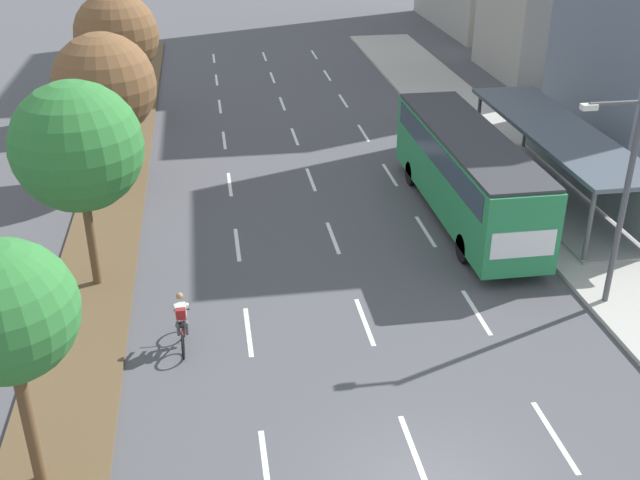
# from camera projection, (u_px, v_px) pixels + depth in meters

# --- Properties ---
(median_strip) EXTENTS (2.60, 52.00, 0.12)m
(median_strip) POSITION_uv_depth(u_px,v_px,m) (117.00, 176.00, 32.99)
(median_strip) COLOR brown
(median_strip) RESTS_ON ground
(sidewalk_right) EXTENTS (4.50, 52.00, 0.15)m
(sidewalk_right) POSITION_uv_depth(u_px,v_px,m) (502.00, 154.00, 35.38)
(sidewalk_right) COLOR #ADAAA3
(sidewalk_right) RESTS_ON ground
(lane_divider_left) EXTENTS (0.14, 47.85, 0.01)m
(lane_divider_left) POSITION_uv_depth(u_px,v_px,m) (230.00, 184.00, 32.28)
(lane_divider_left) COLOR white
(lane_divider_left) RESTS_ON ground
(lane_divider_center) EXTENTS (0.14, 47.85, 0.01)m
(lane_divider_center) POSITION_uv_depth(u_px,v_px,m) (311.00, 179.00, 32.76)
(lane_divider_center) COLOR white
(lane_divider_center) RESTS_ON ground
(lane_divider_right) EXTENTS (0.14, 47.85, 0.01)m
(lane_divider_right) POSITION_uv_depth(u_px,v_px,m) (390.00, 175.00, 33.24)
(lane_divider_right) COLOR white
(lane_divider_right) RESTS_ON ground
(bus_shelter) EXTENTS (2.90, 11.89, 2.86)m
(bus_shelter) POSITION_uv_depth(u_px,v_px,m) (561.00, 156.00, 30.10)
(bus_shelter) COLOR gray
(bus_shelter) RESTS_ON sidewalk_right
(bus) EXTENTS (2.54, 11.29, 3.37)m
(bus) POSITION_uv_depth(u_px,v_px,m) (466.00, 167.00, 28.48)
(bus) COLOR #28844C
(bus) RESTS_ON ground
(cyclist) EXTENTS (0.46, 1.82, 1.71)m
(cyclist) POSITION_uv_depth(u_px,v_px,m) (182.00, 323.00, 21.30)
(cyclist) COLOR black
(cyclist) RESTS_ON ground
(median_tree_nearest) EXTENTS (2.95, 2.95, 5.89)m
(median_tree_nearest) POSITION_uv_depth(u_px,v_px,m) (4.00, 313.00, 14.88)
(median_tree_nearest) COLOR brown
(median_tree_nearest) RESTS_ON median_strip
(median_tree_second) EXTENTS (3.95, 3.95, 6.64)m
(median_tree_second) POSITION_uv_depth(u_px,v_px,m) (77.00, 147.00, 22.55)
(median_tree_second) COLOR brown
(median_tree_second) RESTS_ON median_strip
(median_tree_third) EXTENTS (4.17, 4.17, 6.23)m
(median_tree_third) POSITION_uv_depth(u_px,v_px,m) (104.00, 85.00, 30.52)
(median_tree_third) COLOR brown
(median_tree_third) RESTS_ON median_strip
(median_tree_fourth) EXTENTS (4.24, 4.24, 6.44)m
(median_tree_fourth) POSITION_uv_depth(u_px,v_px,m) (116.00, 35.00, 38.15)
(median_tree_fourth) COLOR brown
(median_tree_fourth) RESTS_ON median_strip
(streetlight) EXTENTS (1.91, 0.24, 6.50)m
(streetlight) POSITION_uv_depth(u_px,v_px,m) (621.00, 190.00, 21.89)
(streetlight) COLOR #4C4C51
(streetlight) RESTS_ON sidewalk_right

